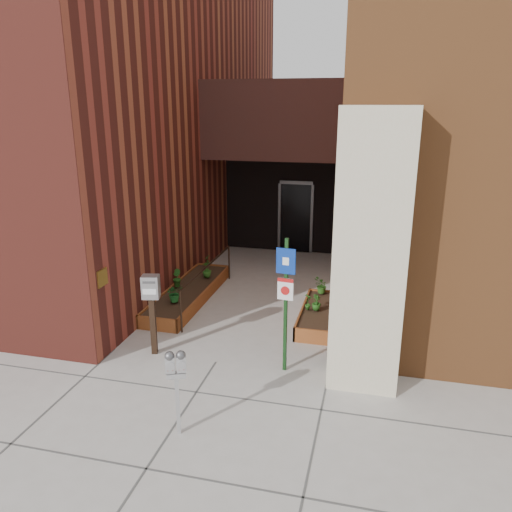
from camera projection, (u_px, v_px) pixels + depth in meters
The scene contains 15 objects.
ground at pixel (216, 362), 8.90m from camera, with size 80.00×80.00×0.00m, color #9E9991.
architecture at pixel (283, 82), 13.88m from camera, with size 20.00×14.60×10.00m.
planter_left at pixel (189, 294), 11.72m from camera, with size 0.90×3.60×0.30m.
planter_right at pixel (320, 315), 10.53m from camera, with size 0.80×2.20×0.30m.
handrail at pixel (208, 272), 11.38m from camera, with size 0.04×3.34×0.90m.
parking_meter at pixel (176, 370), 6.71m from camera, with size 0.29×0.20×1.27m.
sign_post at pixel (286, 292), 8.21m from camera, with size 0.32×0.09×2.36m.
payment_dropbox at pixel (151, 298), 8.90m from camera, with size 0.34×0.29×1.52m.
shrub_left_a at pixel (175, 293), 10.78m from camera, with size 0.35×0.35×0.39m, color #1A5D21.
shrub_left_b at pixel (177, 278), 11.69m from camera, with size 0.23×0.23×0.41m, color #205518.
shrub_left_c at pixel (207, 269), 12.31m from camera, with size 0.22×0.22×0.40m, color #275D1A.
shrub_left_d at pixel (208, 260), 13.13m from camera, with size 0.17×0.17×0.32m, color #215D1A.
shrub_right_a at pixel (316, 302), 10.35m from camera, with size 0.19×0.19×0.33m, color #215418.
shrub_right_b at pixel (308, 302), 10.36m from camera, with size 0.19×0.19×0.36m, color #28601B.
shrub_right_c at pixel (322, 286), 11.25m from camera, with size 0.33×0.33×0.36m, color #295B1A.
Camera 1 is at (2.61, -7.54, 4.43)m, focal length 35.00 mm.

